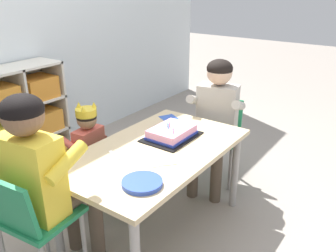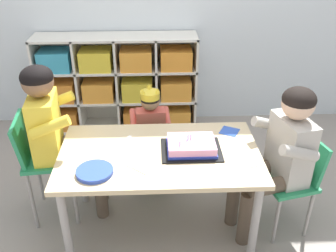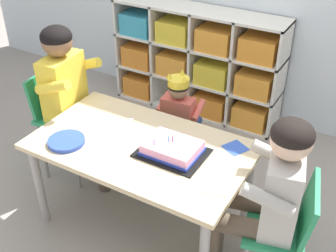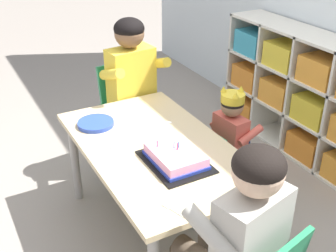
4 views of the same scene
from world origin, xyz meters
name	(u,v)px [view 2 (image 2 of 4)]	position (x,y,z in m)	size (l,w,h in m)	color
ground	(161,226)	(0.00, 0.00, 0.00)	(16.00, 16.00, 0.00)	gray
storage_cubby_shelf	(119,85)	(-0.35, 1.40, 0.44)	(1.46, 0.31, 0.91)	silver
activity_table	(160,162)	(0.00, 0.00, 0.53)	(1.21, 0.71, 0.60)	#D1B789
classroom_chair_blue	(152,147)	(-0.05, 0.46, 0.34)	(0.38, 0.38, 0.59)	#238451
child_with_crown	(150,123)	(-0.06, 0.57, 0.49)	(0.31, 0.31, 0.80)	#D15647
classroom_chair_adult_side	(42,155)	(-0.76, 0.18, 0.48)	(0.38, 0.39, 0.75)	#238451
adult_helper_seated	(56,127)	(-0.64, 0.19, 0.68)	(0.45, 0.43, 1.09)	yellow
classroom_chair_guest_side	(292,173)	(0.85, 0.01, 0.41)	(0.38, 0.42, 0.66)	#238451
guest_at_table_side	(282,148)	(0.74, -0.01, 0.61)	(0.47, 0.45, 1.00)	#B2ADA3
birthday_cake_on_tray	(191,146)	(0.19, 0.01, 0.63)	(0.36, 0.27, 0.10)	black
paper_plate_stack	(95,172)	(-0.36, -0.20, 0.61)	(0.21, 0.21, 0.02)	blue
paper_napkin_square	(229,131)	(0.47, 0.23, 0.60)	(0.11, 0.11, 0.00)	#3356B7
fork_near_child_seat	(127,140)	(-0.20, 0.15, 0.60)	(0.06, 0.12, 0.00)	white
fork_beside_plate_stack	(135,169)	(-0.14, -0.16, 0.60)	(0.12, 0.10, 0.00)	white
fork_near_cake_tray	(250,167)	(0.51, -0.18, 0.60)	(0.14, 0.06, 0.00)	white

